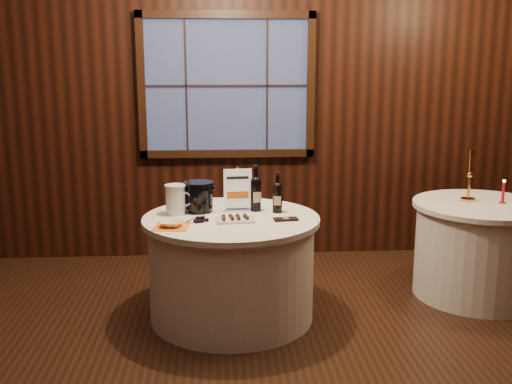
{
  "coord_description": "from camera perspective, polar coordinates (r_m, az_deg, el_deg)",
  "views": [
    {
      "loc": [
        -0.08,
        -3.19,
        1.86
      ],
      "look_at": [
        0.17,
        0.9,
        0.97
      ],
      "focal_mm": 42.0,
      "sensor_mm": 36.0,
      "label": 1
    }
  ],
  "objects": [
    {
      "name": "port_bottle_left",
      "position": [
        4.46,
        -0.04,
        0.08
      ],
      "size": [
        0.08,
        0.09,
        0.35
      ],
      "rotation": [
        0.0,
        0.0,
        0.24
      ],
      "color": "black",
      "rests_on": "main_table"
    },
    {
      "name": "port_bottle_right",
      "position": [
        4.42,
        2.05,
        -0.31
      ],
      "size": [
        0.07,
        0.08,
        0.3
      ],
      "rotation": [
        0.0,
        0.0,
        -0.12
      ],
      "color": "black",
      "rests_on": "main_table"
    },
    {
      "name": "chocolate_plate",
      "position": [
        4.21,
        -2.01,
        -2.56
      ],
      "size": [
        0.28,
        0.2,
        0.04
      ],
      "rotation": [
        0.0,
        0.0,
        0.07
      ],
      "color": "silver",
      "rests_on": "main_table"
    },
    {
      "name": "main_table",
      "position": [
        4.44,
        -2.34,
        -7.15
      ],
      "size": [
        1.28,
        1.28,
        0.77
      ],
      "color": "silver",
      "rests_on": "ground"
    },
    {
      "name": "glass_pitcher",
      "position": [
        4.41,
        -7.65,
        -0.69
      ],
      "size": [
        0.2,
        0.15,
        0.22
      ],
      "rotation": [
        0.0,
        0.0,
        -0.18
      ],
      "color": "silver",
      "rests_on": "main_table"
    },
    {
      "name": "ice_bucket",
      "position": [
        4.46,
        -5.47,
        -0.39
      ],
      "size": [
        0.22,
        0.22,
        0.23
      ],
      "color": "black",
      "rests_on": "main_table"
    },
    {
      "name": "orange_napkin",
      "position": [
        4.1,
        -8.04,
        -3.29
      ],
      "size": [
        0.25,
        0.25,
        0.0
      ],
      "primitive_type": "cube",
      "rotation": [
        0.0,
        0.0,
        -0.11
      ],
      "color": "orange",
      "rests_on": "main_table"
    },
    {
      "name": "side_table",
      "position": [
        5.16,
        20.47,
        -5.13
      ],
      "size": [
        1.08,
        1.08,
        0.77
      ],
      "color": "silver",
      "rests_on": "ground"
    },
    {
      "name": "chocolate_box",
      "position": [
        4.23,
        2.86,
        -2.6
      ],
      "size": [
        0.18,
        0.1,
        0.01
      ],
      "primitive_type": "cube",
      "rotation": [
        0.0,
        0.0,
        0.11
      ],
      "color": "black",
      "rests_on": "main_table"
    },
    {
      "name": "grape_bunch",
      "position": [
        4.18,
        -5.3,
        -2.65
      ],
      "size": [
        0.17,
        0.08,
        0.04
      ],
      "rotation": [
        0.0,
        0.0,
        0.2
      ],
      "color": "black",
      "rests_on": "main_table"
    },
    {
      "name": "back_wall",
      "position": [
        5.68,
        -2.79,
        9.03
      ],
      "size": [
        6.0,
        0.1,
        3.0
      ],
      "color": "black",
      "rests_on": "ground"
    },
    {
      "name": "brass_candlestick",
      "position": [
        5.08,
        19.64,
        0.86
      ],
      "size": [
        0.12,
        0.12,
        0.42
      ],
      "color": "#CC883F",
      "rests_on": "side_table"
    },
    {
      "name": "cracker_bowl",
      "position": [
        4.09,
        -8.05,
        -3.01
      ],
      "size": [
        0.18,
        0.18,
        0.04
      ],
      "primitive_type": "imported",
      "rotation": [
        0.0,
        0.0,
        -0.2
      ],
      "color": "silver",
      "rests_on": "orange_napkin"
    },
    {
      "name": "sign_stand",
      "position": [
        4.45,
        -1.76,
        -0.42
      ],
      "size": [
        0.21,
        0.11,
        0.33
      ],
      "rotation": [
        0.0,
        0.0,
        0.07
      ],
      "color": "silver",
      "rests_on": "main_table"
    },
    {
      "name": "red_candle",
      "position": [
        5.09,
        22.47,
        -0.19
      ],
      "size": [
        0.05,
        0.05,
        0.19
      ],
      "color": "#CC883F",
      "rests_on": "side_table"
    }
  ]
}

